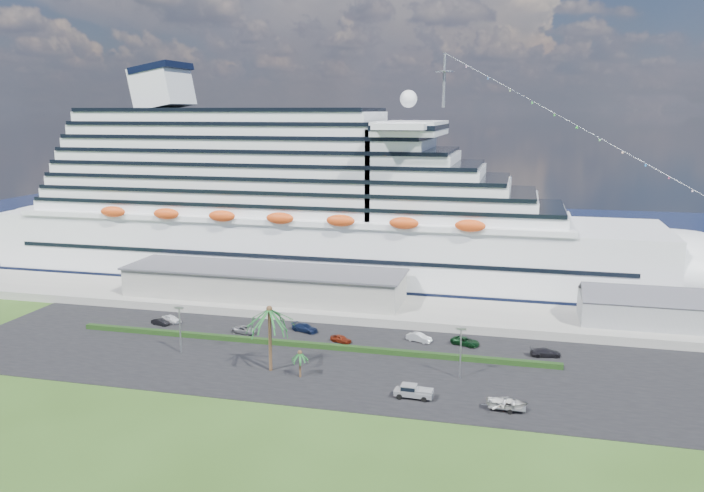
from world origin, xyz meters
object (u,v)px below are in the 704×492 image
(cruise_ship, at_px, (312,213))
(pickup_truck, at_px, (413,391))
(boat_trailer, at_px, (507,403))
(parked_car_3, at_px, (305,328))

(cruise_ship, relative_size, pickup_truck, 33.39)
(cruise_ship, bearing_deg, boat_trailer, -53.59)
(cruise_ship, height_order, parked_car_3, cruise_ship)
(cruise_ship, height_order, pickup_truck, cruise_ship)
(pickup_truck, bearing_deg, cruise_ship, 118.60)
(parked_car_3, distance_m, boat_trailer, 46.55)
(cruise_ship, relative_size, boat_trailer, 29.64)
(parked_car_3, xyz_separation_m, pickup_truck, (24.73, -25.43, 0.33))
(pickup_truck, height_order, boat_trailer, pickup_truck)
(boat_trailer, bearing_deg, parked_car_3, 145.10)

